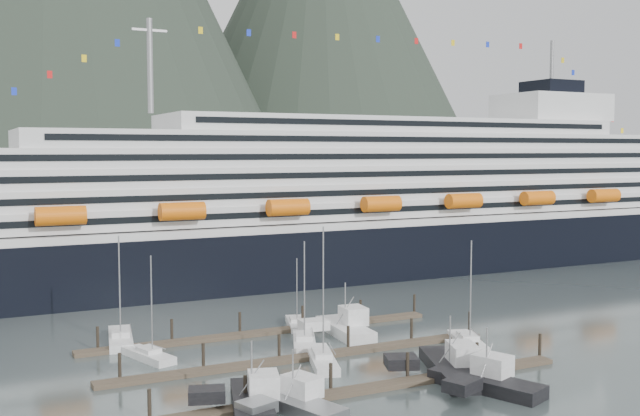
# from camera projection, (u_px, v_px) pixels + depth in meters

# --- Properties ---
(ground) EXTENTS (1600.00, 1600.00, 0.00)m
(ground) POSITION_uv_depth(u_px,v_px,m) (358.00, 360.00, 85.57)
(ground) COLOR #4C5A59
(ground) RESTS_ON ground
(cruise_ship) EXTENTS (210.00, 30.40, 50.30)m
(cruise_ship) POSITION_uv_depth(u_px,v_px,m) (355.00, 211.00, 146.99)
(cruise_ship) COLOR black
(cruise_ship) RESTS_ON ground
(dock_near) EXTENTS (48.18, 2.28, 3.20)m
(dock_near) POSITION_uv_depth(u_px,v_px,m) (363.00, 389.00, 74.48)
(dock_near) COLOR #44392C
(dock_near) RESTS_ON ground
(dock_mid) EXTENTS (48.18, 2.28, 3.20)m
(dock_mid) POSITION_uv_depth(u_px,v_px,m) (307.00, 356.00, 86.10)
(dock_mid) COLOR #44392C
(dock_mid) RESTS_ON ground
(dock_far) EXTENTS (48.18, 2.28, 3.20)m
(dock_far) POSITION_uv_depth(u_px,v_px,m) (265.00, 332.00, 97.73)
(dock_far) COLOR #44392C
(dock_far) RESTS_ON ground
(sailboat_a) EXTENTS (4.71, 8.47, 12.52)m
(sailboat_a) POSITION_uv_depth(u_px,v_px,m) (149.00, 356.00, 85.86)
(sailboat_a) COLOR silver
(sailboat_a) RESTS_ON ground
(sailboat_c) EXTENTS (6.19, 9.83, 13.51)m
(sailboat_c) POSITION_uv_depth(u_px,v_px,m) (304.00, 343.00, 91.78)
(sailboat_c) COLOR silver
(sailboat_c) RESTS_ON ground
(sailboat_d) EXTENTS (5.82, 11.07, 16.08)m
(sailboat_d) POSITION_uv_depth(u_px,v_px,m) (322.00, 360.00, 84.22)
(sailboat_d) COLOR silver
(sailboat_d) RESTS_ON ground
(sailboat_e) EXTENTS (4.61, 11.10, 14.08)m
(sailboat_e) POSITION_uv_depth(u_px,v_px,m) (121.00, 339.00, 93.38)
(sailboat_e) COLOR silver
(sailboat_e) RESTS_ON ground
(sailboat_f) EXTENTS (4.44, 7.98, 9.91)m
(sailboat_f) POSITION_uv_depth(u_px,v_px,m) (296.00, 324.00, 101.62)
(sailboat_f) COLOR silver
(sailboat_f) RESTS_ON ground
(sailboat_h) EXTENTS (5.78, 9.62, 13.63)m
(sailboat_h) POSITION_uv_depth(u_px,v_px,m) (468.00, 343.00, 91.68)
(sailboat_h) COLOR silver
(sailboat_h) RESTS_ON ground
(trawler_a) EXTENTS (9.30, 11.91, 6.28)m
(trawler_a) POSITION_uv_depth(u_px,v_px,m) (292.00, 402.00, 69.01)
(trawler_a) COLOR gray
(trawler_a) RESTS_ON ground
(trawler_b) EXTENTS (9.24, 11.46, 7.08)m
(trawler_b) POSITION_uv_depth(u_px,v_px,m) (250.00, 400.00, 69.40)
(trawler_b) COLOR black
(trawler_b) RESTS_ON ground
(trawler_c) EXTENTS (11.14, 14.18, 7.05)m
(trawler_c) POSITION_uv_depth(u_px,v_px,m) (448.00, 367.00, 79.96)
(trawler_c) COLOR black
(trawler_c) RESTS_ON ground
(trawler_d) EXTENTS (9.99, 12.27, 7.02)m
(trawler_d) POSITION_uv_depth(u_px,v_px,m) (485.00, 382.00, 74.80)
(trawler_d) COLOR black
(trawler_d) RESTS_ON ground
(trawler_e) EXTENTS (9.04, 11.85, 7.54)m
(trawler_e) POSITION_uv_depth(u_px,v_px,m) (344.00, 327.00, 97.39)
(trawler_e) COLOR silver
(trawler_e) RESTS_ON ground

